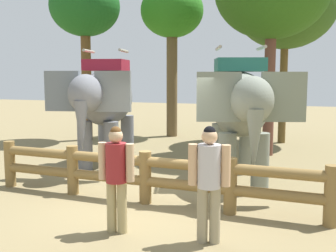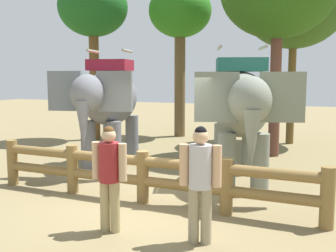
{
  "view_description": "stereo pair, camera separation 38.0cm",
  "coord_description": "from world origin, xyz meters",
  "px_view_note": "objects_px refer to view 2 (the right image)",
  "views": [
    {
      "loc": [
        3.05,
        -7.22,
        2.51
      ],
      "look_at": [
        0.0,
        1.44,
        1.4
      ],
      "focal_mm": 43.5,
      "sensor_mm": 36.0,
      "label": 1
    },
    {
      "loc": [
        3.4,
        -7.09,
        2.51
      ],
      "look_at": [
        0.0,
        1.44,
        1.4
      ],
      "focal_mm": 43.5,
      "sensor_mm": 36.0,
      "label": 2
    }
  ],
  "objects_px": {
    "elephant_near_left": "(108,101)",
    "tree_deep_back": "(180,15)",
    "tourist_man_in_blue": "(109,171)",
    "tree_back_center": "(294,5)",
    "log_fence": "(143,173)",
    "tourist_woman_in_black": "(200,176)",
    "tree_far_right": "(93,10)",
    "elephant_center": "(241,108)"
  },
  "relations": [
    {
      "from": "elephant_near_left",
      "to": "tourist_woman_in_black",
      "type": "distance_m",
      "value": 6.03
    },
    {
      "from": "tourist_woman_in_black",
      "to": "tree_back_center",
      "type": "height_order",
      "value": "tree_back_center"
    },
    {
      "from": "tourist_woman_in_black",
      "to": "tree_back_center",
      "type": "relative_size",
      "value": 0.27
    },
    {
      "from": "tourist_man_in_blue",
      "to": "tree_back_center",
      "type": "relative_size",
      "value": 0.26
    },
    {
      "from": "tree_deep_back",
      "to": "tree_back_center",
      "type": "bearing_deg",
      "value": -3.35
    },
    {
      "from": "log_fence",
      "to": "elephant_center",
      "type": "distance_m",
      "value": 2.85
    },
    {
      "from": "log_fence",
      "to": "tree_deep_back",
      "type": "distance_m",
      "value": 10.34
    },
    {
      "from": "log_fence",
      "to": "tree_back_center",
      "type": "relative_size",
      "value": 1.05
    },
    {
      "from": "tourist_man_in_blue",
      "to": "elephant_center",
      "type": "bearing_deg",
      "value": 69.58
    },
    {
      "from": "tourist_woman_in_black",
      "to": "tree_deep_back",
      "type": "xyz_separation_m",
      "value": [
        -4.16,
        10.47,
        4.02
      ]
    },
    {
      "from": "log_fence",
      "to": "tree_back_center",
      "type": "distance_m",
      "value": 10.03
    },
    {
      "from": "tree_back_center",
      "to": "tree_deep_back",
      "type": "relative_size",
      "value": 1.06
    },
    {
      "from": "tree_back_center",
      "to": "tree_deep_back",
      "type": "xyz_separation_m",
      "value": [
        -4.54,
        0.27,
        -0.07
      ]
    },
    {
      "from": "elephant_center",
      "to": "tree_deep_back",
      "type": "distance_m",
      "value": 8.62
    },
    {
      "from": "tourist_man_in_blue",
      "to": "tree_back_center",
      "type": "bearing_deg",
      "value": 79.65
    },
    {
      "from": "tourist_man_in_blue",
      "to": "tourist_woman_in_black",
      "type": "bearing_deg",
      "value": 3.3
    },
    {
      "from": "tourist_man_in_blue",
      "to": "tree_deep_back",
      "type": "xyz_separation_m",
      "value": [
        -2.66,
        10.56,
        4.05
      ]
    },
    {
      "from": "elephant_near_left",
      "to": "tree_deep_back",
      "type": "distance_m",
      "value": 6.9
    },
    {
      "from": "elephant_center",
      "to": "tourist_man_in_blue",
      "type": "height_order",
      "value": "elephant_center"
    },
    {
      "from": "tourist_man_in_blue",
      "to": "tree_deep_back",
      "type": "height_order",
      "value": "tree_deep_back"
    },
    {
      "from": "tree_far_right",
      "to": "tree_deep_back",
      "type": "height_order",
      "value": "tree_far_right"
    },
    {
      "from": "elephant_near_left",
      "to": "tree_deep_back",
      "type": "height_order",
      "value": "tree_deep_back"
    },
    {
      "from": "tourist_man_in_blue",
      "to": "tree_far_right",
      "type": "bearing_deg",
      "value": 123.13
    },
    {
      "from": "elephant_near_left",
      "to": "tourist_man_in_blue",
      "type": "distance_m",
      "value": 5.21
    },
    {
      "from": "log_fence",
      "to": "tourist_woman_in_black",
      "type": "bearing_deg",
      "value": -41.88
    },
    {
      "from": "log_fence",
      "to": "elephant_center",
      "type": "relative_size",
      "value": 1.85
    },
    {
      "from": "log_fence",
      "to": "tree_far_right",
      "type": "xyz_separation_m",
      "value": [
        -5.35,
        6.87,
        4.51
      ]
    },
    {
      "from": "elephant_center",
      "to": "tourist_woman_in_black",
      "type": "distance_m",
      "value": 3.65
    },
    {
      "from": "log_fence",
      "to": "tourist_woman_in_black",
      "type": "height_order",
      "value": "tourist_woman_in_black"
    },
    {
      "from": "tree_back_center",
      "to": "tree_deep_back",
      "type": "height_order",
      "value": "tree_back_center"
    },
    {
      "from": "tourist_woman_in_black",
      "to": "tourist_man_in_blue",
      "type": "xyz_separation_m",
      "value": [
        -1.5,
        -0.09,
        -0.03
      ]
    },
    {
      "from": "elephant_near_left",
      "to": "elephant_center",
      "type": "xyz_separation_m",
      "value": [
        3.94,
        -0.79,
        -0.03
      ]
    },
    {
      "from": "elephant_near_left",
      "to": "elephant_center",
      "type": "height_order",
      "value": "elephant_near_left"
    },
    {
      "from": "log_fence",
      "to": "tree_far_right",
      "type": "bearing_deg",
      "value": 127.93
    },
    {
      "from": "tourist_man_in_blue",
      "to": "log_fence",
      "type": "bearing_deg",
      "value": 95.59
    },
    {
      "from": "tree_back_center",
      "to": "tree_far_right",
      "type": "distance_m",
      "value": 7.62
    },
    {
      "from": "log_fence",
      "to": "tourist_woman_in_black",
      "type": "relative_size",
      "value": 3.97
    },
    {
      "from": "tree_far_right",
      "to": "tree_back_center",
      "type": "bearing_deg",
      "value": 14.07
    },
    {
      "from": "tourist_woman_in_black",
      "to": "tourist_man_in_blue",
      "type": "bearing_deg",
      "value": -176.7
    },
    {
      "from": "elephant_center",
      "to": "tree_back_center",
      "type": "height_order",
      "value": "tree_back_center"
    },
    {
      "from": "elephant_center",
      "to": "tourist_woman_in_black",
      "type": "relative_size",
      "value": 2.15
    },
    {
      "from": "tourist_man_in_blue",
      "to": "tree_far_right",
      "type": "relative_size",
      "value": 0.27
    }
  ]
}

